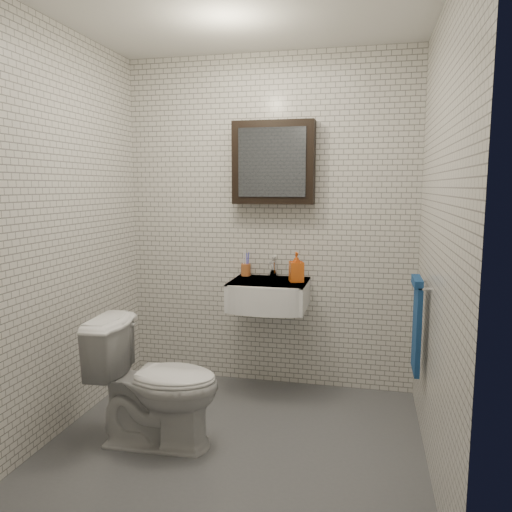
{
  "coord_description": "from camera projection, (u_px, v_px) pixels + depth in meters",
  "views": [
    {
      "loc": [
        0.74,
        -2.71,
        1.53
      ],
      "look_at": [
        0.03,
        0.45,
        1.08
      ],
      "focal_mm": 35.0,
      "sensor_mm": 36.0,
      "label": 1
    }
  ],
  "objects": [
    {
      "name": "washbasin",
      "position": [
        268.0,
        295.0,
        3.59
      ],
      "size": [
        0.55,
        0.5,
        0.2
      ],
      "color": "white",
      "rests_on": "room_shell"
    },
    {
      "name": "mirror_cabinet",
      "position": [
        274.0,
        163.0,
        3.64
      ],
      "size": [
        0.6,
        0.15,
        0.6
      ],
      "color": "black",
      "rests_on": "room_shell"
    },
    {
      "name": "toilet",
      "position": [
        156.0,
        382.0,
        2.95
      ],
      "size": [
        0.76,
        0.46,
        0.76
      ],
      "primitive_type": "imported",
      "rotation": [
        0.0,
        0.0,
        1.61
      ],
      "color": "white",
      "rests_on": "ground"
    },
    {
      "name": "faucet",
      "position": [
        273.0,
        268.0,
        3.75
      ],
      "size": [
        0.06,
        0.2,
        0.15
      ],
      "color": "silver",
      "rests_on": "washbasin"
    },
    {
      "name": "towel_rail",
      "position": [
        417.0,
        321.0,
        3.0
      ],
      "size": [
        0.09,
        0.3,
        0.58
      ],
      "color": "silver",
      "rests_on": "room_shell"
    },
    {
      "name": "toothbrush_cup",
      "position": [
        246.0,
        269.0,
        3.81
      ],
      "size": [
        0.1,
        0.1,
        0.2
      ],
      "rotation": [
        0.0,
        0.0,
        0.37
      ],
      "color": "#AF5D2B",
      "rests_on": "washbasin"
    },
    {
      "name": "room_shell",
      "position": [
        234.0,
        198.0,
        2.79
      ],
      "size": [
        2.22,
        2.02,
        2.51
      ],
      "color": "silver",
      "rests_on": "ground"
    },
    {
      "name": "soap_bottle",
      "position": [
        296.0,
        267.0,
        3.56
      ],
      "size": [
        0.12,
        0.13,
        0.21
      ],
      "primitive_type": "imported",
      "rotation": [
        0.0,
        0.0,
        0.34
      ],
      "color": "orange",
      "rests_on": "washbasin"
    },
    {
      "name": "ground",
      "position": [
        235.0,
        442.0,
        2.99
      ],
      "size": [
        2.2,
        2.0,
        0.01
      ],
      "primitive_type": "cube",
      "color": "#52545A",
      "rests_on": "ground"
    }
  ]
}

